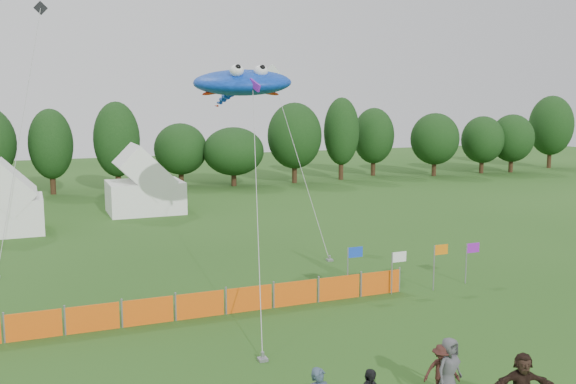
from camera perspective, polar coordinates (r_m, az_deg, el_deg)
name	(u,v)px	position (r m, az deg, el deg)	size (l,w,h in m)	color
treeline	(145,145)	(60.28, -12.63, 4.12)	(104.57, 8.78, 8.36)	#382314
tent_left	(8,204)	(43.94, -23.62, -0.95)	(4.18, 4.18, 3.69)	white
tent_right	(145,187)	(48.51, -12.61, 0.46)	(5.44, 4.35, 3.84)	white
barrier_fence	(200,305)	(25.40, -7.82, -9.92)	(17.90, 0.06, 1.00)	#E5570C
flag_row	(413,261)	(28.78, 11.09, -6.04)	(6.73, 0.57, 2.17)	gray
spectator_c	(442,371)	(19.26, 13.50, -15.24)	(1.03, 0.59, 1.59)	#361A15
spectator_e	(449,369)	(19.23, 14.10, -14.98)	(0.88, 0.57, 1.79)	#48474C
stingray_kite	(241,83)	(34.80, -4.24, 9.63)	(7.36, 21.25, 10.19)	blue
small_kite_white	(287,123)	(37.57, -0.07, 6.14)	(1.19, 7.99, 10.47)	white
small_kite_dark	(21,130)	(34.54, -22.66, 5.15)	(3.22, 4.29, 13.40)	black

